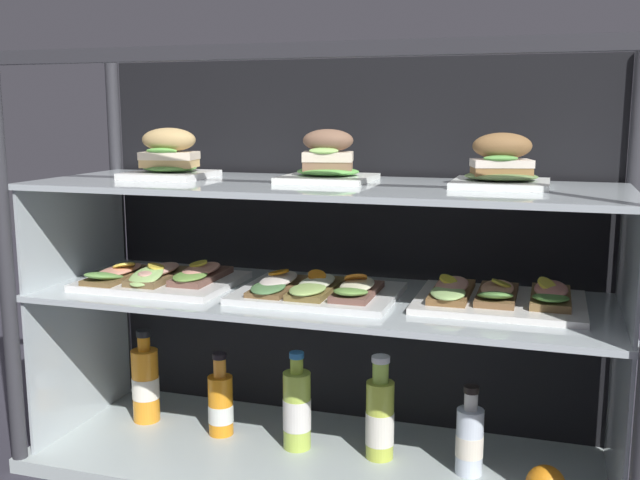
{
  "coord_description": "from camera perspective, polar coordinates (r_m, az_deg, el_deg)",
  "views": [
    {
      "loc": [
        0.47,
        -1.49,
        0.8
      ],
      "look_at": [
        0.0,
        0.0,
        0.53
      ],
      "focal_mm": 41.32,
      "sensor_mm": 36.0,
      "label": 1
    }
  ],
  "objects": [
    {
      "name": "ground_plane",
      "position": [
        1.76,
        0.0,
        -17.49
      ],
      "size": [
        6.0,
        6.0,
        0.02
      ],
      "primitive_type": "cube",
      "color": "#2E2C35",
      "rests_on": "ground"
    },
    {
      "name": "case_base_deck",
      "position": [
        1.75,
        0.0,
        -16.72
      ],
      "size": [
        1.31,
        0.47,
        0.03
      ],
      "primitive_type": "cube",
      "color": "#B3C0BF",
      "rests_on": "ground"
    },
    {
      "name": "case_frame",
      "position": [
        1.71,
        1.34,
        -0.1
      ],
      "size": [
        1.31,
        0.47,
        0.92
      ],
      "color": "#333338",
      "rests_on": "ground"
    },
    {
      "name": "riser_lower_tier",
      "position": [
        1.67,
        0.0,
        -10.7
      ],
      "size": [
        1.24,
        0.4,
        0.36
      ],
      "color": "silver",
      "rests_on": "case_base_deck"
    },
    {
      "name": "shelf_lower_glass",
      "position": [
        1.61,
        0.0,
        -4.5
      ],
      "size": [
        1.26,
        0.42,
        0.01
      ],
      "primitive_type": "cube",
      "color": "silver",
      "rests_on": "riser_lower_tier"
    },
    {
      "name": "riser_upper_tier",
      "position": [
        1.59,
        0.0,
        -0.23
      ],
      "size": [
        1.24,
        0.4,
        0.23
      ],
      "color": "silver",
      "rests_on": "shelf_lower_glass"
    },
    {
      "name": "shelf_upper_glass",
      "position": [
        1.57,
        0.0,
        4.16
      ],
      "size": [
        1.26,
        0.42,
        0.01
      ],
      "primitive_type": "cube",
      "color": "silver",
      "rests_on": "riser_upper_tier"
    },
    {
      "name": "plated_roll_sandwich_near_right_corner",
      "position": [
        1.73,
        -11.59,
        6.21
      ],
      "size": [
        0.18,
        0.18,
        0.11
      ],
      "color": "white",
      "rests_on": "shelf_upper_glass"
    },
    {
      "name": "plated_roll_sandwich_center",
      "position": [
        1.62,
        0.58,
        6.0
      ],
      "size": [
        0.19,
        0.19,
        0.11
      ],
      "color": "white",
      "rests_on": "shelf_upper_glass"
    },
    {
      "name": "plated_roll_sandwich_far_right",
      "position": [
        1.55,
        13.87,
        5.47
      ],
      "size": [
        0.19,
        0.19,
        0.11
      ],
      "color": "white",
      "rests_on": "shelf_upper_glass"
    },
    {
      "name": "open_sandwich_tray_mid_left",
      "position": [
        1.73,
        -12.25,
        -2.84
      ],
      "size": [
        0.34,
        0.27,
        0.06
      ],
      "color": "white",
      "rests_on": "shelf_lower_glass"
    },
    {
      "name": "open_sandwich_tray_near_right_corner",
      "position": [
        1.58,
        -0.26,
        -3.86
      ],
      "size": [
        0.34,
        0.26,
        0.06
      ],
      "color": "white",
      "rests_on": "shelf_lower_glass"
    },
    {
      "name": "open_sandwich_tray_far_left",
      "position": [
        1.56,
        13.74,
        -4.28
      ],
      "size": [
        0.34,
        0.26,
        0.06
      ],
      "color": "white",
      "rests_on": "shelf_lower_glass"
    },
    {
      "name": "juice_bottle_front_right_end",
      "position": [
        1.92,
        -13.36,
        -10.77
      ],
      "size": [
        0.07,
        0.07,
        0.23
      ],
      "color": "orange",
      "rests_on": "case_base_deck"
    },
    {
      "name": "juice_bottle_near_post",
      "position": [
        1.82,
        -7.71,
        -12.46
      ],
      "size": [
        0.06,
        0.06,
        0.2
      ],
      "color": "orange",
      "rests_on": "case_base_deck"
    },
    {
      "name": "juice_bottle_front_middle",
      "position": [
        1.73,
        -1.8,
        -12.96
      ],
      "size": [
        0.07,
        0.07,
        0.23
      ],
      "color": "#B2CE4C",
      "rests_on": "case_base_deck"
    },
    {
      "name": "juice_bottle_tucked_behind",
      "position": [
        1.69,
        4.66,
        -13.59
      ],
      "size": [
        0.06,
        0.06,
        0.24
      ],
      "color": "#B9C944",
      "rests_on": "case_base_deck"
    },
    {
      "name": "juice_bottle_back_right",
      "position": [
        1.66,
        11.51,
        -14.89
      ],
      "size": [
        0.06,
        0.06,
        0.2
      ],
      "color": "white",
      "rests_on": "case_base_deck"
    }
  ]
}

